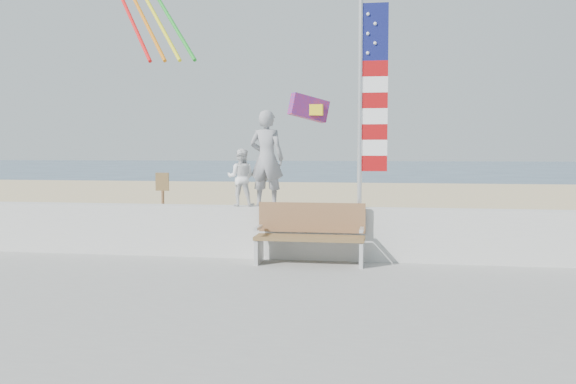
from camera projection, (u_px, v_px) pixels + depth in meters
name	position (u px, v px, depth m)	size (l,w,h in m)	color
ground	(254.00, 294.00, 8.70)	(220.00, 220.00, 0.00)	#304A61
sand	(321.00, 220.00, 17.56)	(90.00, 40.00, 0.08)	#C7B284
seawall	(279.00, 232.00, 10.63)	(30.00, 0.35, 0.90)	silver
adult	(267.00, 159.00, 10.57)	(0.61, 0.40, 1.67)	gray
child	(241.00, 177.00, 10.67)	(0.49, 0.38, 1.01)	white
bench	(310.00, 233.00, 10.08)	(1.80, 0.57, 1.00)	brown
flag	(368.00, 95.00, 10.22)	(0.50, 0.08, 3.50)	silver
parafoil_kite	(310.00, 108.00, 13.39)	(0.92, 0.70, 0.64)	red
sign	(163.00, 198.00, 14.17)	(0.32, 0.07, 1.46)	brown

